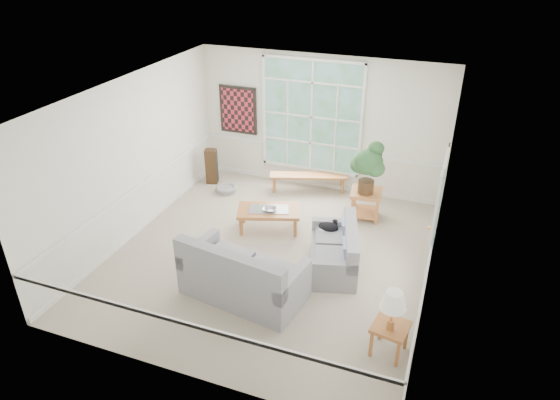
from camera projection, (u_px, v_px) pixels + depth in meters
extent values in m
cube|color=#A79B89|center=(271.00, 255.00, 9.10)|extent=(5.50, 6.00, 0.01)
cube|color=white|center=(269.00, 93.00, 7.67)|extent=(5.50, 6.00, 0.02)
cube|color=silver|center=(321.00, 124.00, 10.85)|extent=(5.50, 0.02, 3.00)
cube|color=silver|center=(178.00, 285.00, 5.91)|extent=(5.50, 0.02, 3.00)
cube|color=silver|center=(132.00, 158.00, 9.23)|extent=(0.02, 6.00, 3.00)
cube|color=silver|center=(439.00, 209.00, 7.53)|extent=(0.02, 6.00, 3.00)
cube|color=white|center=(312.00, 117.00, 10.81)|extent=(2.30, 0.08, 2.40)
cube|color=white|center=(436.00, 215.00, 8.25)|extent=(0.08, 0.90, 2.10)
cube|color=white|center=(433.00, 229.00, 7.69)|extent=(0.08, 0.26, 1.90)
cube|color=maroon|center=(238.00, 110.00, 11.36)|extent=(0.90, 0.06, 1.10)
cube|color=black|center=(446.00, 161.00, 8.96)|extent=(0.04, 0.26, 0.32)
cube|color=black|center=(448.00, 153.00, 9.29)|extent=(0.04, 0.26, 0.32)
cube|color=gray|center=(333.00, 247.00, 8.58)|extent=(1.15, 1.64, 0.81)
cube|color=gray|center=(244.00, 268.00, 7.85)|extent=(2.05, 1.28, 1.04)
cube|color=#A96533|center=(269.00, 219.00, 9.76)|extent=(1.34, 1.00, 0.45)
imported|color=gray|center=(270.00, 209.00, 9.59)|extent=(0.33, 0.33, 0.08)
cube|color=#A96533|center=(308.00, 183.00, 11.22)|extent=(1.74, 0.87, 0.40)
cube|color=#A96533|center=(365.00, 205.00, 10.13)|extent=(0.68, 0.68, 0.60)
cube|color=#A96533|center=(389.00, 339.00, 6.89)|extent=(0.54, 0.54, 0.48)
cylinder|color=gray|center=(226.00, 189.00, 11.25)|extent=(0.46, 0.46, 0.14)
cube|color=#382413|center=(211.00, 166.00, 11.50)|extent=(0.31, 0.27, 0.83)
ellipsoid|color=black|center=(328.00, 226.00, 9.00)|extent=(0.45, 0.42, 0.17)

